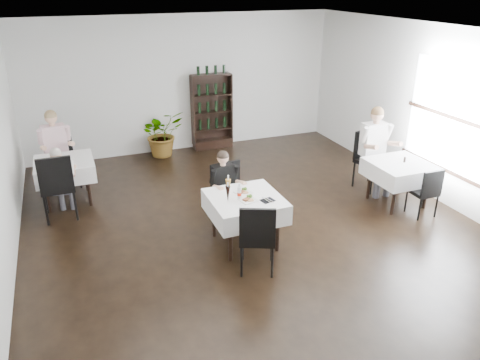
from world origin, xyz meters
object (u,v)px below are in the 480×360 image
Objects in this scene: wine_shelf at (212,112)px; potted_tree at (162,133)px; main_table at (245,206)px; diner_main at (225,183)px.

wine_shelf is 1.71× the size of potted_tree.
main_table is 4.21m from potted_tree.
main_table is 0.82× the size of diner_main.
main_table is (-0.90, -4.31, -0.23)m from wine_shelf.
wine_shelf is at bearing 75.02° from diner_main.
potted_tree is at bearing -174.59° from wine_shelf.
wine_shelf is 1.70× the size of main_table.
main_table is at bearing -83.34° from diner_main.
wine_shelf is at bearing 78.22° from main_table.
diner_main reaches higher than main_table.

